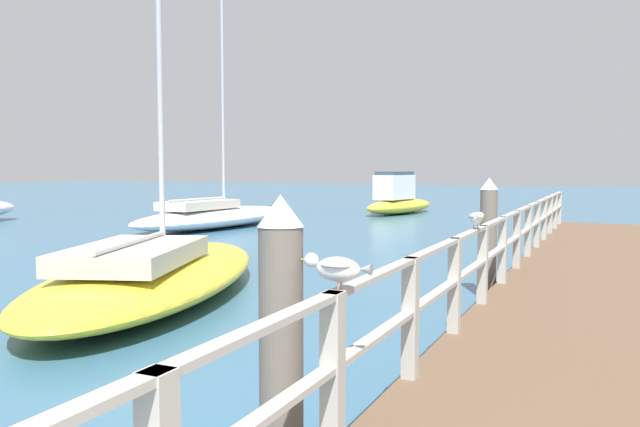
{
  "coord_description": "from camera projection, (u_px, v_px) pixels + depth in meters",
  "views": [
    {
      "loc": [
        0.2,
        0.6,
        2.17
      ],
      "look_at": [
        -4.07,
        9.86,
        1.43
      ],
      "focal_mm": 35.67,
      "sensor_mm": 36.0,
      "label": 1
    }
  ],
  "objects": [
    {
      "name": "dock_piling_far",
      "position": [
        488.0,
        237.0,
        10.59
      ],
      "size": [
        0.29,
        0.29,
        2.0
      ],
      "color": "#6B6056",
      "rests_on": "ground_plane"
    },
    {
      "name": "boat_3",
      "position": [
        398.0,
        200.0,
        29.9
      ],
      "size": [
        2.61,
        5.74,
        1.99
      ],
      "rotation": [
        0.0,
        0.0,
        2.96
      ],
      "color": "gold",
      "rests_on": "ground_plane"
    },
    {
      "name": "seagull_background",
      "position": [
        476.0,
        218.0,
        7.63
      ],
      "size": [
        0.25,
        0.45,
        0.21
      ],
      "rotation": [
        0.0,
        0.0,
        3.59
      ],
      "color": "white",
      "rests_on": "pier_railing"
    },
    {
      "name": "dock_piling_near",
      "position": [
        281.0,
        352.0,
        3.99
      ],
      "size": [
        0.29,
        0.29,
        2.0
      ],
      "color": "#6B6056",
      "rests_on": "ground_plane"
    },
    {
      "name": "boat_0",
      "position": [
        216.0,
        216.0,
        23.11
      ],
      "size": [
        3.06,
        8.56,
        10.1
      ],
      "rotation": [
        0.0,
        0.0,
        -0.07
      ],
      "color": "white",
      "rests_on": "ground_plane"
    },
    {
      "name": "seagull_foreground",
      "position": [
        337.0,
        268.0,
        3.81
      ],
      "size": [
        0.48,
        0.18,
        0.21
      ],
      "rotation": [
        0.0,
        0.0,
        1.6
      ],
      "color": "white",
      "rests_on": "pier_railing"
    },
    {
      "name": "boat_6",
      "position": [
        154.0,
        272.0,
        10.73
      ],
      "size": [
        5.33,
        8.39,
        10.47
      ],
      "rotation": [
        0.0,
        0.0,
        0.34
      ],
      "color": "gold",
      "rests_on": "ground_plane"
    },
    {
      "name": "pier_railing",
      "position": [
        510.0,
        237.0,
        10.27
      ],
      "size": [
        0.12,
        20.86,
        1.01
      ],
      "color": "#B2ADA3",
      "rests_on": "pier_deck"
    },
    {
      "name": "pier_deck",
      "position": [
        595.0,
        295.0,
        9.8
      ],
      "size": [
        2.72,
        22.34,
        0.43
      ],
      "primitive_type": "cube",
      "color": "brown",
      "rests_on": "ground_plane"
    }
  ]
}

